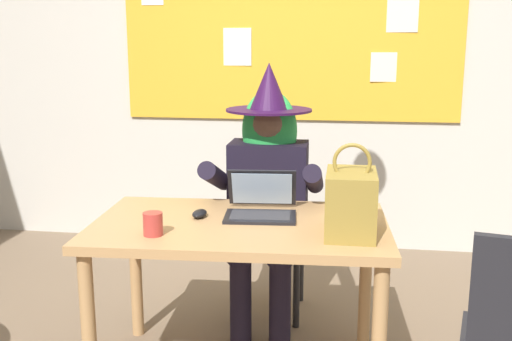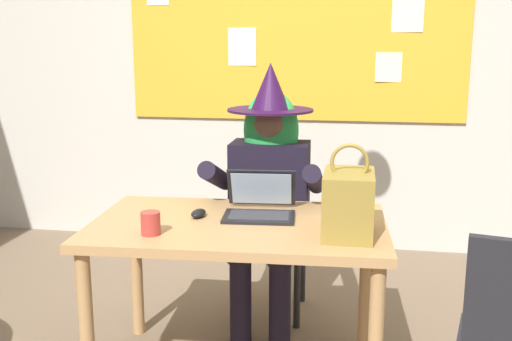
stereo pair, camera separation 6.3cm
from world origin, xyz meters
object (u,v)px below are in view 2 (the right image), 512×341
(person_costumed, at_px, (269,179))
(handbag, at_px, (348,203))
(desk_main, at_px, (238,242))
(chair_at_desk, at_px, (272,222))
(laptop, at_px, (260,205))
(coffee_mug, at_px, (151,223))
(computer_mouse, at_px, (198,213))

(person_costumed, xyz_separation_m, handbag, (0.43, -0.72, 0.08))
(desk_main, height_order, chair_at_desk, chair_at_desk)
(laptop, distance_m, coffee_mug, 0.53)
(desk_main, distance_m, handbag, 0.53)
(desk_main, distance_m, computer_mouse, 0.23)
(laptop, xyz_separation_m, computer_mouse, (-0.27, -0.08, -0.03))
(desk_main, bearing_deg, person_costumed, 86.04)
(handbag, bearing_deg, person_costumed, 120.95)
(desk_main, relative_size, chair_at_desk, 1.47)
(handbag, bearing_deg, chair_at_desk, 117.19)
(handbag, bearing_deg, laptop, 150.73)
(person_costumed, relative_size, laptop, 4.08)
(person_costumed, relative_size, coffee_mug, 14.67)
(person_costumed, bearing_deg, coffee_mug, -23.59)
(chair_at_desk, xyz_separation_m, handbag, (0.43, -0.84, 0.36))
(chair_at_desk, xyz_separation_m, coffee_mug, (-0.36, -0.97, 0.27))
(laptop, distance_m, computer_mouse, 0.28)
(computer_mouse, distance_m, handbag, 0.69)
(desk_main, bearing_deg, computer_mouse, 166.29)
(handbag, xyz_separation_m, coffee_mug, (-0.79, -0.13, -0.09))
(computer_mouse, bearing_deg, chair_at_desk, 75.71)
(chair_at_desk, bearing_deg, laptop, 2.61)
(chair_at_desk, bearing_deg, coffee_mug, -20.67)
(handbag, bearing_deg, coffee_mug, -170.39)
(coffee_mug, bearing_deg, laptop, 42.37)
(computer_mouse, bearing_deg, laptop, 21.06)
(laptop, bearing_deg, computer_mouse, -168.02)
(computer_mouse, xyz_separation_m, coffee_mug, (-0.13, -0.28, 0.03))
(desk_main, relative_size, computer_mouse, 12.69)
(desk_main, distance_m, person_costumed, 0.64)
(computer_mouse, bearing_deg, coffee_mug, -110.01)
(laptop, bearing_deg, desk_main, -125.11)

